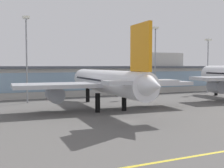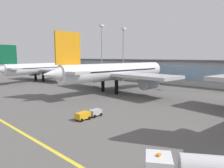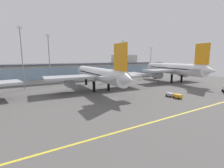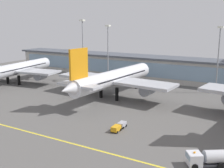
% 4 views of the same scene
% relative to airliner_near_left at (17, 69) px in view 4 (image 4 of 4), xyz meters
% --- Properties ---
extents(ground_plane, '(199.11, 199.11, 0.00)m').
position_rel_airliner_near_left_xyz_m(ground_plane, '(43.99, -14.64, -5.88)').
color(ground_plane, '#5B5956').
extents(taxiway_centreline_stripe, '(159.29, 0.50, 0.01)m').
position_rel_airliner_near_left_xyz_m(taxiway_centreline_stripe, '(43.99, -36.64, -5.88)').
color(taxiway_centreline_stripe, yellow).
rests_on(taxiway_centreline_stripe, ground).
extents(terminal_building, '(145.22, 14.00, 15.35)m').
position_rel_airliner_near_left_xyz_m(terminal_building, '(46.17, 36.05, -0.37)').
color(terminal_building, beige).
rests_on(terminal_building, ground).
extents(airliner_near_left, '(37.47, 47.09, 16.13)m').
position_rel_airliner_near_left_xyz_m(airliner_near_left, '(0.00, 0.00, 0.00)').
color(airliner_near_left, black).
rests_on(airliner_near_left, ground).
extents(airliner_near_right, '(42.68, 49.46, 17.81)m').
position_rel_airliner_near_left_xyz_m(airliner_near_right, '(46.07, 0.12, 0.62)').
color(airliner_near_right, black).
rests_on(airliner_near_right, ground).
extents(fuel_tanker_truck, '(8.89, 7.00, 2.90)m').
position_rel_airliner_near_left_xyz_m(fuel_tanker_truck, '(84.04, -31.74, -4.38)').
color(fuel_tanker_truck, black).
rests_on(fuel_tanker_truck, ground).
extents(service_truck_far, '(1.91, 5.66, 1.40)m').
position_rel_airliner_near_left_xyz_m(service_truck_far, '(61.81, -24.89, -5.09)').
color(service_truck_far, black).
rests_on(service_truck_far, ground).
extents(apron_light_mast_west, '(1.80, 1.80, 23.57)m').
position_rel_airliner_near_left_xyz_m(apron_light_mast_west, '(74.87, 23.37, 9.55)').
color(apron_light_mast_west, gray).
rests_on(apron_light_mast_west, ground).
extents(apron_light_mast_east, '(1.80, 1.80, 23.85)m').
position_rel_airliner_near_left_xyz_m(apron_light_mast_east, '(31.32, 21.06, 9.70)').
color(apron_light_mast_east, gray).
rests_on(apron_light_mast_east, ground).
extents(apron_light_mast_far_east, '(1.80, 1.80, 26.03)m').
position_rel_airliner_near_left_xyz_m(apron_light_mast_far_east, '(20.08, 18.76, 10.90)').
color(apron_light_mast_far_east, gray).
rests_on(apron_light_mast_far_east, ground).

